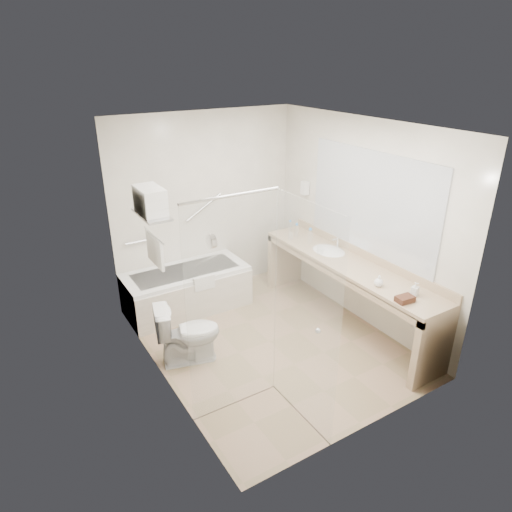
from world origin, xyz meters
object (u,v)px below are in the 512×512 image
amenity_basket (405,299)px  bathtub (187,289)px  vanity_counter (347,278)px  water_bottle_left (297,231)px  toilet (188,334)px

amenity_basket → bathtub: bearing=119.5°
vanity_counter → amenity_basket: bearing=-99.2°
water_bottle_left → toilet: bearing=-160.7°
vanity_counter → toilet: size_ratio=3.85×
vanity_counter → toilet: 2.02m
vanity_counter → water_bottle_left: size_ratio=13.67×
toilet → water_bottle_left: 2.13m
bathtub → water_bottle_left: bearing=-15.0°
bathtub → amenity_basket: 2.82m
bathtub → vanity_counter: vanity_counter is taller
vanity_counter → amenity_basket: 1.05m
bathtub → toilet: 1.16m
bathtub → toilet: toilet is taller
bathtub → amenity_basket: amenity_basket is taller
bathtub → amenity_basket: (1.36, -2.40, 0.60)m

